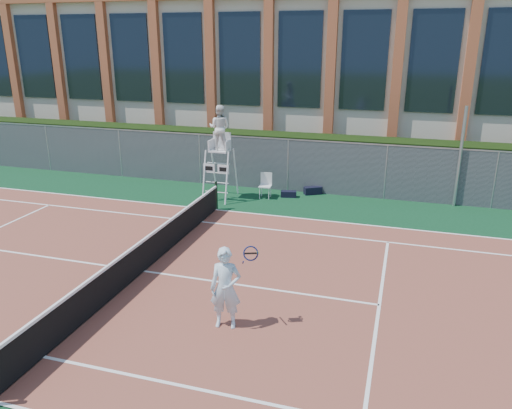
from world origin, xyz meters
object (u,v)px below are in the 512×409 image
(plastic_chair, at_px, (266,183))
(tennis_player, at_px, (226,288))
(steel_pole, at_px, (460,157))
(umpire_chair, at_px, (220,130))

(plastic_chair, bearing_deg, tennis_player, -79.36)
(steel_pole, bearing_deg, umpire_chair, -169.65)
(plastic_chair, bearing_deg, steel_pole, 8.40)
(plastic_chair, distance_m, tennis_player, 9.74)
(steel_pole, bearing_deg, plastic_chair, -171.60)
(umpire_chair, height_order, tennis_player, umpire_chair)
(plastic_chair, height_order, tennis_player, tennis_player)
(umpire_chair, distance_m, tennis_player, 9.82)
(steel_pole, height_order, plastic_chair, steel_pole)
(umpire_chair, bearing_deg, plastic_chair, 18.28)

